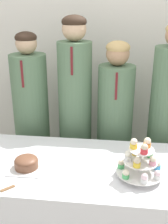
{
  "coord_description": "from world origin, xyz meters",
  "views": [
    {
      "loc": [
        0.19,
        -1.23,
        1.76
      ],
      "look_at": [
        -0.01,
        0.42,
        1.1
      ],
      "focal_mm": 45.0,
      "sensor_mm": 36.0,
      "label": 1
    }
  ],
  "objects_px": {
    "student_2": "(114,130)",
    "student_1": "(75,117)",
    "round_cake": "(26,163)",
    "student_3": "(166,126)",
    "cake_knife": "(16,185)",
    "student_0": "(32,123)",
    "cupcake_stand": "(140,161)"
  },
  "relations": [
    {
      "from": "round_cake",
      "to": "student_3",
      "type": "xyz_separation_m",
      "value": [
        1.0,
        0.74,
        -0.01
      ]
    },
    {
      "from": "cupcake_stand",
      "to": "student_3",
      "type": "distance_m",
      "value": 0.8
    },
    {
      "from": "cake_knife",
      "to": "student_0",
      "type": "distance_m",
      "value": 0.95
    },
    {
      "from": "round_cake",
      "to": "cupcake_stand",
      "type": "height_order",
      "value": "cupcake_stand"
    },
    {
      "from": "cupcake_stand",
      "to": "cake_knife",
      "type": "bearing_deg",
      "value": -166.34
    },
    {
      "from": "student_2",
      "to": "student_3",
      "type": "height_order",
      "value": "student_3"
    },
    {
      "from": "cake_knife",
      "to": "student_2",
      "type": "distance_m",
      "value": 1.09
    },
    {
      "from": "student_1",
      "to": "student_2",
      "type": "relative_size",
      "value": 1.13
    },
    {
      "from": "cupcake_stand",
      "to": "student_1",
      "type": "bearing_deg",
      "value": 124.61
    },
    {
      "from": "student_2",
      "to": "student_0",
      "type": "bearing_deg",
      "value": 180.0
    },
    {
      "from": "cake_knife",
      "to": "cupcake_stand",
      "type": "bearing_deg",
      "value": -31.12
    },
    {
      "from": "student_3",
      "to": "cupcake_stand",
      "type": "bearing_deg",
      "value": -109.92
    },
    {
      "from": "round_cake",
      "to": "student_1",
      "type": "relative_size",
      "value": 0.13
    },
    {
      "from": "cake_knife",
      "to": "student_2",
      "type": "height_order",
      "value": "student_2"
    },
    {
      "from": "student_1",
      "to": "student_0",
      "type": "bearing_deg",
      "value": -180.0
    },
    {
      "from": "round_cake",
      "to": "cake_knife",
      "type": "distance_m",
      "value": 0.19
    },
    {
      "from": "round_cake",
      "to": "student_2",
      "type": "bearing_deg",
      "value": 52.83
    },
    {
      "from": "student_2",
      "to": "student_1",
      "type": "bearing_deg",
      "value": 180.0
    },
    {
      "from": "cake_knife",
      "to": "student_0",
      "type": "bearing_deg",
      "value": 56.11
    },
    {
      "from": "cupcake_stand",
      "to": "student_1",
      "type": "xyz_separation_m",
      "value": [
        -0.52,
        0.75,
        -0.04
      ]
    },
    {
      "from": "student_0",
      "to": "student_1",
      "type": "relative_size",
      "value": 0.92
    },
    {
      "from": "student_1",
      "to": "student_2",
      "type": "distance_m",
      "value": 0.37
    },
    {
      "from": "round_cake",
      "to": "cupcake_stand",
      "type": "xyz_separation_m",
      "value": [
        0.73,
        -0.01,
        0.07
      ]
    },
    {
      "from": "student_3",
      "to": "student_2",
      "type": "bearing_deg",
      "value": -180.0
    },
    {
      "from": "student_2",
      "to": "student_3",
      "type": "bearing_deg",
      "value": 0.0
    },
    {
      "from": "cake_knife",
      "to": "student_3",
      "type": "bearing_deg",
      "value": -2.16
    },
    {
      "from": "cake_knife",
      "to": "student_2",
      "type": "xyz_separation_m",
      "value": [
        0.57,
        0.93,
        -0.03
      ]
    },
    {
      "from": "cupcake_stand",
      "to": "student_3",
      "type": "xyz_separation_m",
      "value": [
        0.27,
        0.75,
        -0.09
      ]
    },
    {
      "from": "student_1",
      "to": "student_3",
      "type": "relative_size",
      "value": 1.03
    },
    {
      "from": "cupcake_stand",
      "to": "student_1",
      "type": "distance_m",
      "value": 0.91
    },
    {
      "from": "round_cake",
      "to": "cupcake_stand",
      "type": "distance_m",
      "value": 0.73
    },
    {
      "from": "cake_knife",
      "to": "student_3",
      "type": "xyz_separation_m",
      "value": [
        1.01,
        0.93,
        0.03
      ]
    }
  ]
}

